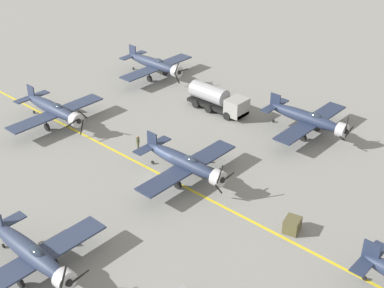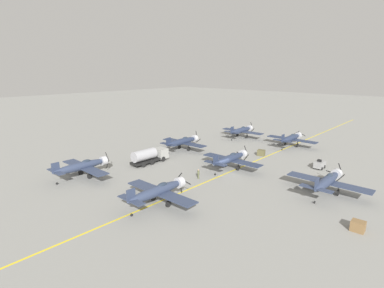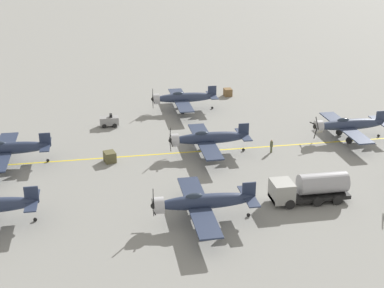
{
  "view_description": "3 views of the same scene",
  "coord_description": "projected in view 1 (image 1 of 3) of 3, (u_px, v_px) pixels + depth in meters",
  "views": [
    {
      "loc": [
        30.92,
        32.06,
        28.86
      ],
      "look_at": [
        -3.37,
        1.19,
        2.48
      ],
      "focal_mm": 50.0,
      "sensor_mm": 36.0,
      "label": 1
    },
    {
      "loc": [
        29.27,
        -41.24,
        17.86
      ],
      "look_at": [
        -8.33,
        0.25,
        3.98
      ],
      "focal_mm": 28.0,
      "sensor_mm": 36.0,
      "label": 2
    },
    {
      "loc": [
        -60.06,
        15.27,
        25.62
      ],
      "look_at": [
        -6.73,
        5.59,
        3.8
      ],
      "focal_mm": 50.0,
      "sensor_mm": 36.0,
      "label": 3
    }
  ],
  "objects": [
    {
      "name": "airplane_near_left",
      "position": [
        155.0,
        64.0,
        73.26
      ],
      "size": [
        12.0,
        9.98,
        3.65
      ],
      "rotation": [
        0.0,
        0.0,
        0.1
      ],
      "color": "#2E3852",
      "rests_on": "ground"
    },
    {
      "name": "ground_plane",
      "position": [
        160.0,
        174.0,
        52.89
      ],
      "size": [
        400.0,
        400.0,
        0.0
      ],
      "primitive_type": "plane",
      "color": "gray"
    },
    {
      "name": "airplane_mid_right",
      "position": [
        32.0,
        254.0,
        39.77
      ],
      "size": [
        12.0,
        9.98,
        3.69
      ],
      "rotation": [
        0.0,
        0.0,
        -0.04
      ],
      "color": "#2D3750",
      "rests_on": "ground"
    },
    {
      "name": "supply_crate_mid_lane",
      "position": [
        292.0,
        225.0,
        44.95
      ],
      "size": [
        1.75,
        1.56,
        1.25
      ],
      "primitive_type": "cube",
      "rotation": [
        0.0,
        0.0,
        0.24
      ],
      "color": "brown",
      "rests_on": "ground"
    },
    {
      "name": "taxiway_stripe",
      "position": [
        160.0,
        174.0,
        52.89
      ],
      "size": [
        0.3,
        160.0,
        0.01
      ],
      "primitive_type": "cube",
      "color": "yellow",
      "rests_on": "ground"
    },
    {
      "name": "airplane_mid_left",
      "position": [
        309.0,
        119.0,
        58.97
      ],
      "size": [
        12.0,
        9.98,
        3.79
      ],
      "rotation": [
        0.0,
        0.0,
        0.12
      ],
      "color": "#242F48",
      "rests_on": "ground"
    },
    {
      "name": "airplane_near_center",
      "position": [
        54.0,
        109.0,
        61.0
      ],
      "size": [
        12.0,
        9.98,
        3.65
      ],
      "rotation": [
        0.0,
        0.0,
        -0.23
      ],
      "color": "#2E3852",
      "rests_on": "ground"
    },
    {
      "name": "fuel_tanker",
      "position": [
        218.0,
        99.0,
        64.6
      ],
      "size": [
        2.67,
        8.0,
        2.98
      ],
      "color": "black",
      "rests_on": "ground"
    },
    {
      "name": "airplane_mid_center",
      "position": [
        185.0,
        163.0,
        50.95
      ],
      "size": [
        12.0,
        9.98,
        3.67
      ],
      "rotation": [
        0.0,
        0.0,
        0.21
      ],
      "color": "#26304A",
      "rests_on": "ground"
    },
    {
      "name": "ground_crew_walking",
      "position": [
        138.0,
        142.0,
        56.71
      ],
      "size": [
        0.37,
        0.37,
        1.68
      ],
      "color": "#515638",
      "rests_on": "ground"
    }
  ]
}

